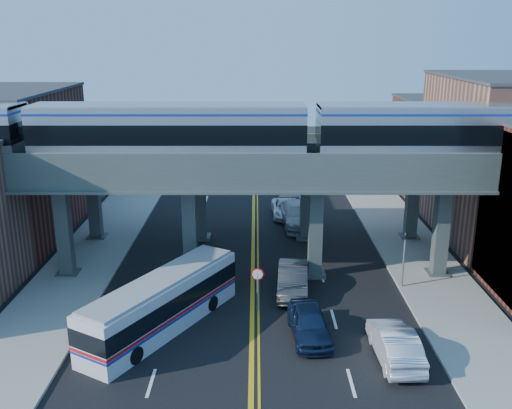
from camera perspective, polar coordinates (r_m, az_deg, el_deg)
ground at (r=30.20m, az=-0.42°, el=-13.18°), size 120.00×120.00×0.00m
sidewalk_west at (r=40.88m, az=-16.73°, el=-5.56°), size 5.00×70.00×0.16m
sidewalk_east at (r=40.77m, az=16.15°, el=-5.58°), size 5.00×70.00×0.16m
building_west_b at (r=47.15m, az=-23.43°, el=3.57°), size 8.00×14.00×11.00m
building_west_c at (r=59.34m, az=-18.46°, el=5.03°), size 8.00×10.00×8.00m
building_east_b at (r=46.89m, az=23.02°, el=4.18°), size 8.00×14.00×12.00m
building_east_c at (r=59.11m, az=18.10°, el=5.51°), size 8.00×10.00×9.00m
mural_panel at (r=34.98m, az=24.21°, el=-1.96°), size 0.10×9.50×9.50m
elevated_viaduct_near at (r=35.27m, az=-0.35°, el=2.59°), size 52.00×3.60×7.40m
elevated_viaduct_far at (r=42.10m, az=-0.29°, el=4.88°), size 52.00×3.60×7.40m
transit_train at (r=35.07m, az=-8.66°, el=7.22°), size 50.77×3.19×3.72m
stop_sign at (r=32.08m, az=0.16°, el=-7.79°), size 0.76×0.09×2.63m
traffic_signal at (r=35.78m, az=14.60°, el=-4.77°), size 0.15×0.18×4.10m
transit_bus at (r=30.87m, az=-9.33°, el=-9.77°), size 7.41×10.35×2.73m
car_lane_a at (r=30.01m, az=5.36°, el=-11.73°), size 2.27×4.82×1.59m
car_lane_b at (r=34.77m, az=3.70°, el=-7.49°), size 2.11×5.17×1.67m
car_lane_c at (r=49.09m, az=3.02°, el=-0.40°), size 2.45×5.07×1.39m
car_lane_d at (r=46.63m, az=4.14°, el=-1.05°), size 3.16×6.55×1.84m
car_parked_curb at (r=28.84m, az=13.72°, el=-13.37°), size 1.91×5.03×1.64m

